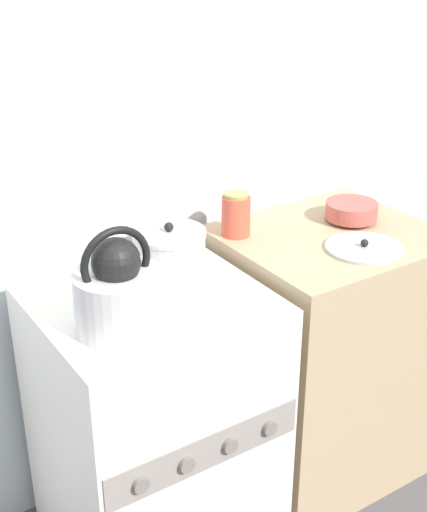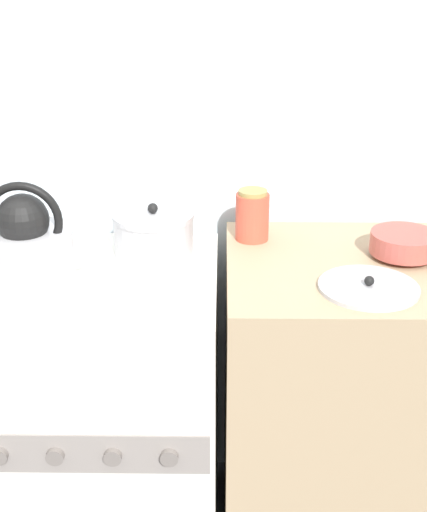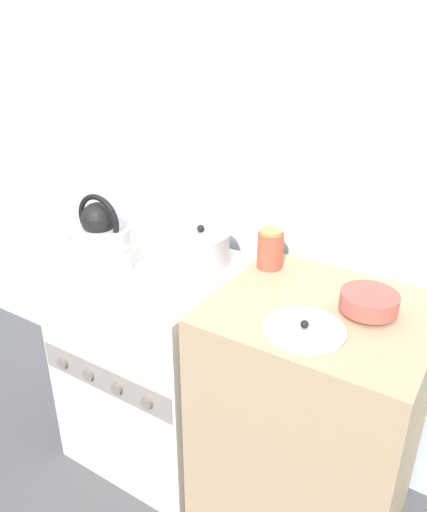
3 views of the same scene
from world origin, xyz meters
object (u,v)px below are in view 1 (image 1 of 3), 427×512
(stove, at_px, (155,426))
(storage_jar, at_px, (236,215))
(loose_pot_lid, at_px, (364,248))
(cooking_pot, at_px, (170,250))
(kettle, at_px, (119,292))
(enamel_bowl, at_px, (351,211))

(stove, xyz_separation_m, storage_jar, (0.41, 0.17, 0.55))
(stove, relative_size, loose_pot_lid, 3.70)
(cooking_pot, bearing_deg, stove, -137.58)
(stove, distance_m, kettle, 0.58)
(stove, relative_size, enamel_bowl, 5.08)
(loose_pot_lid, bearing_deg, cooking_pot, 153.05)
(storage_jar, bearing_deg, loose_pot_lid, -49.49)
(storage_jar, bearing_deg, kettle, -153.56)
(stove, relative_size, kettle, 3.11)
(enamel_bowl, bearing_deg, cooking_pot, 173.17)
(cooking_pot, xyz_separation_m, enamel_bowl, (0.66, -0.08, 0.01))
(stove, distance_m, cooking_pot, 0.54)
(kettle, xyz_separation_m, enamel_bowl, (0.94, 0.15, -0.03))
(stove, relative_size, storage_jar, 6.25)
(stove, distance_m, loose_pot_lid, 0.84)
(enamel_bowl, bearing_deg, loose_pot_lid, -122.80)
(cooking_pot, xyz_separation_m, storage_jar, (0.27, 0.04, 0.04))
(enamel_bowl, height_order, loose_pot_lid, enamel_bowl)
(kettle, distance_m, cooking_pot, 0.37)
(stove, xyz_separation_m, kettle, (-0.14, -0.10, 0.55))
(enamel_bowl, xyz_separation_m, storage_jar, (-0.39, 0.12, 0.03))
(kettle, relative_size, cooking_pot, 1.29)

